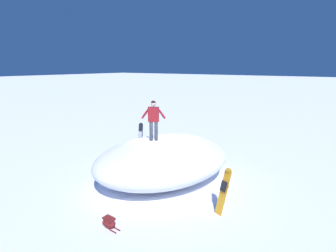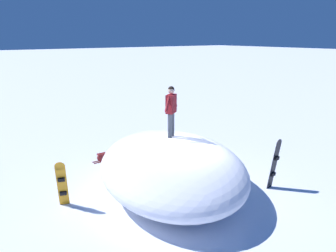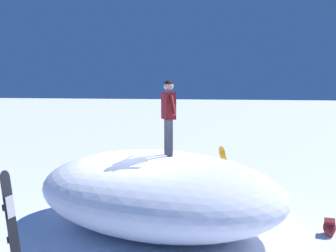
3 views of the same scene
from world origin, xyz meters
The scene contains 6 objects.
ground centered at (0.00, 0.00, 0.00)m, with size 240.00×240.00×0.00m, color white.
snow_mound centered at (0.54, 0.43, 0.87)m, with size 6.04×4.40×1.74m, color white.
snowboarder_standing centered at (0.88, 0.19, 2.70)m, with size 0.61×0.87×1.62m.
snowboard_primary_upright centered at (-1.24, -2.39, 0.90)m, with size 0.26×0.28×1.74m.
snowboard_secondary_upright centered at (1.57, 3.56, 0.78)m, with size 0.51×0.43×1.51m.
backpack_near centered at (4.27, 1.10, 0.17)m, with size 0.29×0.64×0.33m.
Camera 3 is at (3.66, -8.52, 3.16)m, focal length 45.30 mm.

